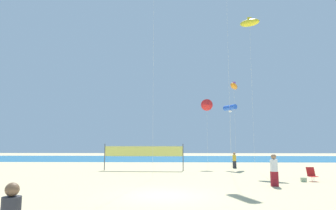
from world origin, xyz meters
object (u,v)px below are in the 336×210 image
at_px(beachgoer_mustard_shirt, 234,160).
at_px(kite_blue_tube, 230,108).
at_px(kite_orange_inflatable, 234,86).
at_px(kite_yellow_inflatable, 250,23).
at_px(beach_handbag, 304,180).
at_px(beachgoer_white_shirt, 274,169).
at_px(folding_beach_chair, 312,174).
at_px(kite_red_delta, 207,105).
at_px(volleyball_net, 144,152).

relative_size(beachgoer_mustard_shirt, kite_blue_tube, 0.25).
bearing_deg(kite_orange_inflatable, kite_yellow_inflatable, -71.73).
height_order(beachgoer_mustard_shirt, beach_handbag, beachgoer_mustard_shirt).
height_order(beachgoer_white_shirt, kite_orange_inflatable, kite_orange_inflatable).
height_order(beachgoer_white_shirt, kite_blue_tube, kite_blue_tube).
bearing_deg(kite_orange_inflatable, folding_beach_chair, -77.72).
xyz_separation_m(beachgoer_mustard_shirt, beach_handbag, (2.36, -10.61, -0.69)).
height_order(beachgoer_white_shirt, kite_yellow_inflatable, kite_yellow_inflatable).
relative_size(beachgoer_mustard_shirt, beach_handbag, 4.56).
bearing_deg(folding_beach_chair, beachgoer_white_shirt, -161.13).
xyz_separation_m(beachgoer_mustard_shirt, folding_beach_chair, (3.05, -10.22, -0.36)).
bearing_deg(beachgoer_mustard_shirt, kite_red_delta, -68.78).
xyz_separation_m(kite_blue_tube, kite_yellow_inflatable, (1.94, -1.24, 8.37)).
bearing_deg(beachgoer_mustard_shirt, kite_yellow_inflatable, 72.45).
distance_m(beach_handbag, kite_yellow_inflatable, 16.81).
height_order(beach_handbag, kite_blue_tube, kite_blue_tube).
relative_size(beachgoer_mustard_shirt, kite_yellow_inflatable, 0.10).
bearing_deg(kite_red_delta, kite_yellow_inflatable, -26.32).
height_order(beachgoer_mustard_shirt, volleyball_net, volleyball_net).
bearing_deg(kite_yellow_inflatable, beachgoer_mustard_shirt, 132.87).
relative_size(volleyball_net, kite_red_delta, 1.03).
bearing_deg(folding_beach_chair, kite_blue_tube, 90.74).
bearing_deg(kite_blue_tube, kite_orange_inflatable, 67.20).
bearing_deg(beachgoer_mustard_shirt, beachgoer_white_shirt, 28.92).
height_order(folding_beach_chair, kite_blue_tube, kite_blue_tube).
relative_size(folding_beach_chair, beach_handbag, 2.60).
relative_size(beachgoer_white_shirt, volleyball_net, 0.25).
height_order(kite_blue_tube, kite_yellow_inflatable, kite_yellow_inflatable).
height_order(volleyball_net, kite_blue_tube, kite_blue_tube).
distance_m(beachgoer_white_shirt, kite_orange_inflatable, 16.17).
distance_m(volleyball_net, kite_blue_tube, 9.78).
relative_size(beachgoer_white_shirt, kite_red_delta, 0.26).
height_order(beachgoer_mustard_shirt, kite_orange_inflatable, kite_orange_inflatable).
relative_size(beachgoer_white_shirt, beach_handbag, 5.38).
bearing_deg(beachgoer_mustard_shirt, beach_handbag, 42.10).
distance_m(beachgoer_white_shirt, kite_red_delta, 14.35).
xyz_separation_m(beachgoer_mustard_shirt, kite_red_delta, (-2.62, 0.38, 5.58)).
relative_size(beachgoer_mustard_shirt, kite_orange_inflatable, 0.17).
distance_m(kite_blue_tube, kite_red_delta, 2.42).
bearing_deg(beach_handbag, kite_red_delta, 114.35).
xyz_separation_m(beach_handbag, kite_blue_tube, (-2.73, 10.16, 5.85)).
bearing_deg(kite_orange_inflatable, beachgoer_white_shirt, -92.51).
xyz_separation_m(volleyball_net, kite_yellow_inflatable, (10.33, 1.26, 12.73)).
height_order(volleyball_net, kite_orange_inflatable, kite_orange_inflatable).
xyz_separation_m(beachgoer_white_shirt, kite_orange_inflatable, (0.62, 14.26, 7.59)).
bearing_deg(kite_red_delta, volleyball_net, -151.57).
distance_m(kite_yellow_inflatable, kite_orange_inflatable, 6.74).
relative_size(beachgoer_white_shirt, kite_orange_inflatable, 0.20).
bearing_deg(beachgoer_mustard_shirt, volleyball_net, -41.86).
bearing_deg(folding_beach_chair, beach_handbag, -169.40).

